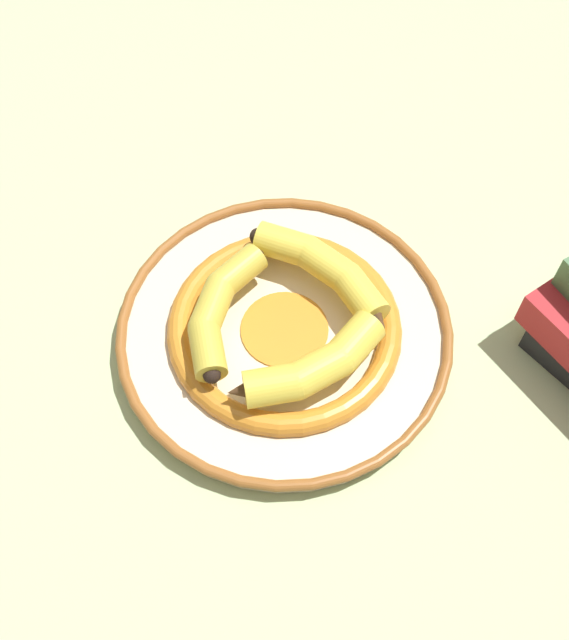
{
  "coord_description": "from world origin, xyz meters",
  "views": [
    {
      "loc": [
        -0.27,
        0.33,
        0.72
      ],
      "look_at": [
        -0.02,
        -0.01,
        0.04
      ],
      "focal_mm": 42.0,
      "sensor_mm": 36.0,
      "label": 1
    }
  ],
  "objects": [
    {
      "name": "decorative_bowl",
      "position": [
        -0.02,
        -0.01,
        0.02
      ],
      "size": [
        0.36,
        0.36,
        0.04
      ],
      "color": "beige",
      "rests_on": "ground_plane"
    },
    {
      "name": "banana_b",
      "position": [
        -0.08,
        0.03,
        0.06
      ],
      "size": [
        0.1,
        0.17,
        0.04
      ],
      "rotation": [
        0.0,
        0.0,
        4.31
      ],
      "color": "yellow",
      "rests_on": "decorative_bowl"
    },
    {
      "name": "banana_a",
      "position": [
        0.04,
        0.03,
        0.05
      ],
      "size": [
        0.09,
        0.17,
        0.03
      ],
      "rotation": [
        0.0,
        0.0,
        1.93
      ],
      "color": "gold",
      "rests_on": "decorative_bowl"
    },
    {
      "name": "banana_c",
      "position": [
        -0.03,
        -0.08,
        0.06
      ],
      "size": [
        0.19,
        0.06,
        0.04
      ],
      "rotation": [
        0.0,
        0.0,
        6.22
      ],
      "color": "yellow",
      "rests_on": "decorative_bowl"
    },
    {
      "name": "ground_plane",
      "position": [
        0.0,
        0.0,
        0.0
      ],
      "size": [
        2.8,
        2.8,
        0.0
      ],
      "primitive_type": "plane",
      "color": "#B2C693"
    }
  ]
}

